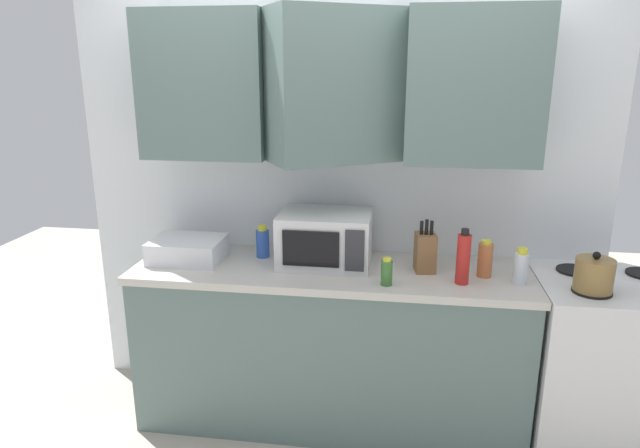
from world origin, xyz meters
TOP-DOWN VIEW (x-y plane):
  - wall_back_with_cabinets at (0.00, -0.07)m, footprint 2.95×0.62m
  - counter_run at (0.00, -0.30)m, footprint 2.08×0.63m
  - stove_range at (1.43, -0.32)m, footprint 0.76×0.64m
  - kettle at (1.26, -0.46)m, footprint 0.17×0.17m
  - microwave at (-0.04, -0.25)m, footprint 0.48×0.37m
  - dish_rack at (-0.79, -0.30)m, footprint 0.38×0.30m
  - knife_block at (0.49, -0.28)m, footprint 0.12×0.13m
  - bottle_clear_tall at (0.94, -0.40)m, footprint 0.07×0.07m
  - bottle_green_oil at (0.30, -0.51)m, footprint 0.06×0.06m
  - bottle_red_sauce at (0.66, -0.43)m, footprint 0.07×0.07m
  - bottle_blue_cleaner at (-0.39, -0.19)m, footprint 0.07×0.07m
  - bottle_spice_jar at (0.78, -0.32)m, footprint 0.07×0.07m

SIDE VIEW (x-z plane):
  - counter_run at x=0.00m, z-range 0.00..0.90m
  - stove_range at x=1.43m, z-range 0.00..0.91m
  - dish_rack at x=-0.79m, z-range 0.90..1.02m
  - bottle_green_oil at x=0.30m, z-range 0.90..1.03m
  - bottle_blue_cleaner at x=-0.39m, z-range 0.89..1.07m
  - bottle_clear_tall at x=0.94m, z-range 0.89..1.08m
  - kettle at x=1.26m, z-range 0.89..1.08m
  - bottle_spice_jar at x=0.78m, z-range 0.89..1.09m
  - knife_block at x=0.49m, z-range 0.86..1.14m
  - bottle_red_sauce at x=0.66m, z-range 0.89..1.17m
  - microwave at x=-0.04m, z-range 0.90..1.18m
  - wall_back_with_cabinets at x=0.00m, z-range 0.27..2.87m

